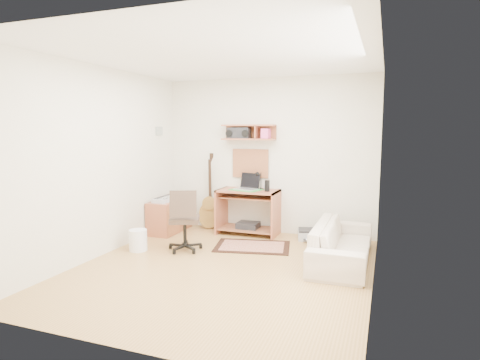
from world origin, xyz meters
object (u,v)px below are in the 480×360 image
(desk, at_px, (248,212))
(cabinet, at_px, (170,216))
(printer, at_px, (311,234))
(sofa, at_px, (342,236))
(task_chair, at_px, (185,219))

(desk, distance_m, cabinet, 1.36)
(printer, bearing_deg, cabinet, 173.78)
(printer, height_order, sofa, sofa)
(cabinet, height_order, printer, cabinet)
(desk, bearing_deg, printer, 1.21)
(task_chair, distance_m, sofa, 2.21)
(desk, height_order, printer, desk)
(desk, bearing_deg, sofa, -29.30)
(cabinet, distance_m, sofa, 3.03)
(printer, bearing_deg, desk, 167.50)
(desk, relative_size, task_chair, 1.09)
(desk, bearing_deg, cabinet, -167.63)
(desk, relative_size, cabinet, 1.11)
(task_chair, bearing_deg, sofa, -15.83)
(task_chair, relative_size, cabinet, 1.02)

